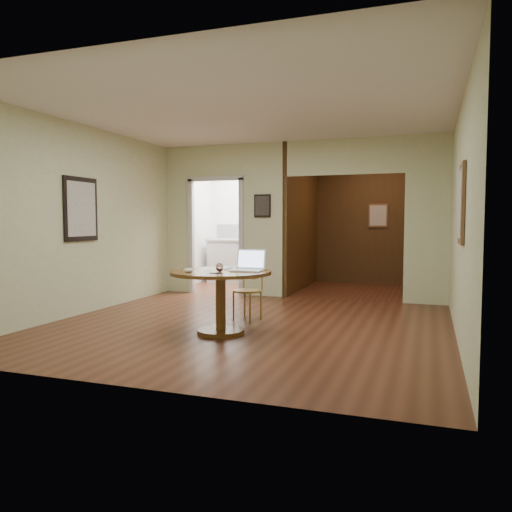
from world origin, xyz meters
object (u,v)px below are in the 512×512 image
(closed_laptop, at_px, (230,268))
(dining_table, at_px, (221,287))
(open_laptop, at_px, (249,265))
(chair, at_px, (250,284))

(closed_laptop, bearing_deg, dining_table, -113.72)
(open_laptop, relative_size, closed_laptop, 1.10)
(open_laptop, bearing_deg, dining_table, -163.10)
(open_laptop, bearing_deg, closed_laptop, 154.70)
(dining_table, height_order, chair, chair)
(dining_table, relative_size, chair, 1.36)
(dining_table, bearing_deg, chair, 87.49)
(dining_table, xyz_separation_m, open_laptop, (0.32, 0.11, 0.26))
(dining_table, relative_size, closed_laptop, 3.59)
(dining_table, distance_m, open_laptop, 0.42)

